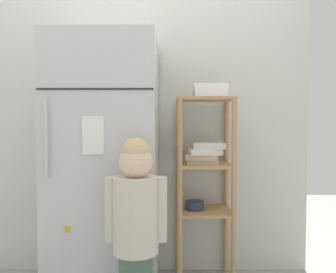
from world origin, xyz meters
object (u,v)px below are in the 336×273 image
at_px(child_standing, 136,214).
at_px(fruit_bin, 210,93).
at_px(pantry_shelf_unit, 204,170).
at_px(refrigerator, 106,166).

xyz_separation_m(child_standing, fruit_bin, (0.45, 0.54, 0.70)).
height_order(child_standing, pantry_shelf_unit, pantry_shelf_unit).
height_order(pantry_shelf_unit, fruit_bin, fruit_bin).
bearing_deg(pantry_shelf_unit, child_standing, -127.16).
bearing_deg(refrigerator, fruit_bin, 9.29).
distance_m(child_standing, pantry_shelf_unit, 0.71).
distance_m(refrigerator, pantry_shelf_unit, 0.68).
distance_m(pantry_shelf_unit, fruit_bin, 0.54).
xyz_separation_m(refrigerator, fruit_bin, (0.70, 0.11, 0.49)).
relative_size(refrigerator, pantry_shelf_unit, 1.30).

